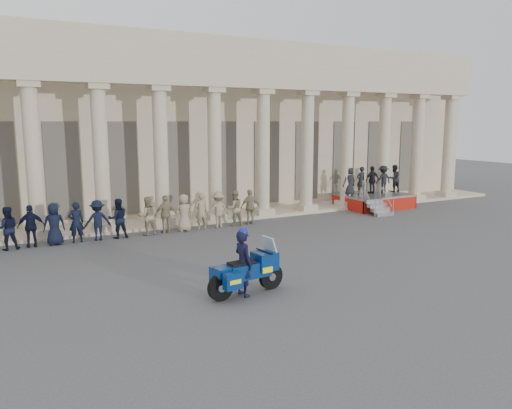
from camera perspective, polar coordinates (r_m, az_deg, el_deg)
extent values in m
plane|color=#47474A|center=(16.48, 2.35, -7.26)|extent=(90.00, 90.00, 0.00)
cube|color=#BCAC8D|center=(29.70, -12.55, 8.77)|extent=(40.00, 10.00, 9.00)
cube|color=#BCAC8D|center=(24.24, -8.22, -1.74)|extent=(40.00, 2.60, 0.15)
cube|color=#BCAC8D|center=(23.13, -7.93, 14.45)|extent=(35.80, 1.00, 1.00)
cube|color=#BCAC8D|center=(23.26, -7.99, 17.15)|extent=(35.80, 1.00, 1.20)
cube|color=#BCAC8D|center=(22.11, -23.56, -2.93)|extent=(0.90, 0.90, 0.30)
cylinder|color=#BCAC8D|center=(21.71, -24.08, 4.70)|extent=(0.64, 0.64, 5.60)
cube|color=#BCAC8D|center=(21.70, -24.61, 12.40)|extent=(0.85, 0.85, 0.24)
cube|color=#BCAC8D|center=(22.43, -16.94, -2.37)|extent=(0.90, 0.90, 0.30)
cylinder|color=#BCAC8D|center=(22.04, -17.31, 5.16)|extent=(0.64, 0.64, 5.60)
cube|color=#BCAC8D|center=(22.04, -17.69, 12.74)|extent=(0.85, 0.85, 0.24)
cube|color=#BCAC8D|center=(23.05, -10.60, -1.81)|extent=(0.90, 0.90, 0.30)
cylinder|color=#BCAC8D|center=(22.67, -10.82, 5.52)|extent=(0.64, 0.64, 5.60)
cube|color=#BCAC8D|center=(22.67, -11.05, 12.90)|extent=(0.85, 0.85, 0.24)
cube|color=#BCAC8D|center=(23.94, -4.65, -1.26)|extent=(0.90, 0.90, 0.30)
cylinder|color=#BCAC8D|center=(23.57, -4.75, 5.80)|extent=(0.64, 0.64, 5.60)
cube|color=#BCAC8D|center=(23.57, -4.85, 12.90)|extent=(0.85, 0.85, 0.24)
cube|color=#BCAC8D|center=(25.06, 0.81, -0.75)|extent=(0.90, 0.90, 0.30)
cylinder|color=#BCAC8D|center=(24.71, 0.82, 6.00)|extent=(0.64, 0.64, 5.60)
cube|color=#BCAC8D|center=(24.71, 0.84, 12.77)|extent=(0.85, 0.85, 0.24)
cube|color=#BCAC8D|center=(26.40, 5.76, -0.28)|extent=(0.90, 0.90, 0.30)
cylinder|color=#BCAC8D|center=(26.07, 5.86, 6.13)|extent=(0.64, 0.64, 5.60)
cube|color=#BCAC8D|center=(26.06, 5.97, 12.55)|extent=(0.85, 0.85, 0.24)
cube|color=#BCAC8D|center=(27.91, 10.20, 0.15)|extent=(0.90, 0.90, 0.30)
cylinder|color=#BCAC8D|center=(27.60, 10.38, 6.21)|extent=(0.64, 0.64, 5.60)
cube|color=#BCAC8D|center=(27.59, 10.56, 12.27)|extent=(0.85, 0.85, 0.24)
cube|color=#BCAC8D|center=(29.58, 14.17, 0.53)|extent=(0.90, 0.90, 0.30)
cylinder|color=#BCAC8D|center=(29.28, 14.40, 6.24)|extent=(0.64, 0.64, 5.60)
cube|color=#BCAC8D|center=(29.28, 14.64, 11.95)|extent=(0.85, 0.85, 0.24)
cube|color=#BCAC8D|center=(31.37, 17.69, 0.87)|extent=(0.90, 0.90, 0.30)
cylinder|color=#BCAC8D|center=(31.09, 17.97, 6.25)|extent=(0.64, 0.64, 5.60)
cube|color=#BCAC8D|center=(31.09, 18.24, 11.63)|extent=(0.85, 0.85, 0.24)
cube|color=#BCAC8D|center=(33.27, 20.83, 1.16)|extent=(0.90, 0.90, 0.30)
cylinder|color=#BCAC8D|center=(33.00, 21.13, 6.24)|extent=(0.64, 0.64, 5.60)
cube|color=#BCAC8D|center=(33.00, 21.44, 11.30)|extent=(0.85, 0.85, 0.24)
cube|color=black|center=(23.89, -21.21, 3.56)|extent=(1.30, 0.12, 4.20)
cube|color=black|center=(24.33, -15.12, 3.97)|extent=(1.30, 0.12, 4.20)
cube|color=black|center=(25.04, -9.31, 4.31)|extent=(1.30, 0.12, 4.20)
cube|color=black|center=(25.99, -3.86, 4.60)|extent=(1.30, 0.12, 4.20)
cube|color=black|center=(27.15, 1.17, 4.83)|extent=(1.30, 0.12, 4.20)
cube|color=black|center=(28.51, 5.75, 5.00)|extent=(1.30, 0.12, 4.20)
cube|color=black|center=(30.03, 9.90, 5.13)|extent=(1.30, 0.12, 4.20)
cube|color=black|center=(31.69, 13.63, 5.22)|extent=(1.30, 0.12, 4.20)
cube|color=black|center=(33.47, 16.98, 5.29)|extent=(1.30, 0.12, 4.20)
imported|color=black|center=(20.73, -26.55, -2.46)|extent=(0.80, 0.62, 1.64)
imported|color=black|center=(20.76, -24.31, -2.28)|extent=(0.96, 0.40, 1.64)
imported|color=black|center=(20.82, -22.07, -2.10)|extent=(0.80, 0.52, 1.64)
imported|color=black|center=(20.91, -19.86, -1.92)|extent=(0.60, 0.39, 1.64)
imported|color=black|center=(21.04, -17.66, -1.74)|extent=(1.06, 0.61, 1.64)
imported|color=black|center=(21.19, -15.50, -1.56)|extent=(0.80, 0.62, 1.64)
imported|color=gray|center=(21.48, -12.34, -1.29)|extent=(0.80, 0.62, 1.64)
imported|color=gray|center=(21.71, -10.27, -1.11)|extent=(0.96, 0.40, 1.64)
imported|color=gray|center=(21.96, -8.25, -0.93)|extent=(0.80, 0.52, 1.64)
imported|color=gray|center=(22.24, -6.27, -0.76)|extent=(0.60, 0.39, 1.64)
imported|color=gray|center=(22.55, -4.35, -0.59)|extent=(1.06, 0.61, 1.64)
imported|color=gray|center=(22.89, -2.48, -0.42)|extent=(0.80, 0.62, 1.64)
imported|color=gray|center=(23.25, -0.67, -0.26)|extent=(0.96, 0.40, 1.64)
cube|color=gray|center=(28.57, 13.35, 1.09)|extent=(3.75, 2.68, 0.10)
cube|color=#AC1A0D|center=(27.66, 15.12, -0.05)|extent=(3.75, 0.04, 0.66)
cube|color=#AC1A0D|center=(27.44, 10.40, 0.05)|extent=(0.04, 2.68, 0.66)
cube|color=#AC1A0D|center=(29.87, 16.00, 0.60)|extent=(0.04, 2.68, 0.66)
cube|color=gray|center=(26.18, 14.42, -1.07)|extent=(1.10, 0.28, 0.19)
cube|color=gray|center=(26.35, 14.03, -0.56)|extent=(1.10, 0.28, 0.19)
cube|color=gray|center=(26.52, 13.64, -0.07)|extent=(1.10, 0.28, 0.19)
cube|color=gray|center=(26.70, 13.26, 0.42)|extent=(1.10, 0.28, 0.19)
cylinder|color=gray|center=(29.47, 11.73, 2.47)|extent=(3.75, 0.04, 0.04)
imported|color=black|center=(27.59, 10.64, 2.61)|extent=(0.75, 0.49, 1.54)
imported|color=black|center=(28.10, 11.91, 2.69)|extent=(0.56, 0.37, 1.54)
imported|color=black|center=(28.61, 13.14, 2.77)|extent=(0.90, 0.38, 1.54)
imported|color=black|center=(29.14, 14.33, 2.84)|extent=(1.00, 0.57, 1.54)
imported|color=black|center=(29.69, 15.48, 2.90)|extent=(0.75, 0.58, 1.54)
cylinder|color=black|center=(14.40, 1.71, -8.22)|extent=(0.75, 0.24, 0.74)
cylinder|color=black|center=(13.51, -4.07, -9.44)|extent=(0.75, 0.24, 0.74)
cube|color=navy|center=(13.87, -0.89, -7.51)|extent=(1.33, 0.62, 0.42)
cube|color=navy|center=(14.12, 0.99, -6.43)|extent=(0.68, 0.65, 0.50)
cube|color=silver|center=(14.20, 0.99, -7.43)|extent=(0.28, 0.36, 0.13)
cube|color=#B2BFCC|center=(14.13, 1.62, -4.83)|extent=(0.29, 0.54, 0.60)
cube|color=black|center=(13.68, -1.67, -6.77)|extent=(0.77, 0.47, 0.11)
cube|color=navy|center=(13.41, -3.88, -7.72)|extent=(0.43, 0.42, 0.25)
cube|color=navy|center=(13.23, -2.64, -8.72)|extent=(0.53, 0.30, 0.45)
cube|color=#F2FF0D|center=(13.23, -2.64, -8.72)|extent=(0.36, 0.31, 0.11)
cube|color=navy|center=(13.81, -4.25, -7.95)|extent=(0.53, 0.30, 0.45)
cube|color=#F2FF0D|center=(13.81, -4.25, -7.95)|extent=(0.36, 0.31, 0.11)
cylinder|color=silver|center=(13.90, -3.44, -9.02)|extent=(0.68, 0.19, 0.11)
cylinder|color=black|center=(14.05, 0.99, -5.38)|extent=(0.14, 0.78, 0.04)
imported|color=black|center=(13.71, -1.48, -6.72)|extent=(0.52, 0.72, 1.84)
sphere|color=navy|center=(13.50, -1.49, -3.18)|extent=(0.28, 0.28, 0.28)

